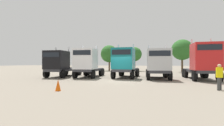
{
  "coord_description": "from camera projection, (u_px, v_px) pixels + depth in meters",
  "views": [
    {
      "loc": [
        3.56,
        -15.57,
        1.81
      ],
      "look_at": [
        -1.61,
        3.95,
        1.82
      ],
      "focal_mm": 25.28,
      "sensor_mm": 36.0,
      "label": 1
    }
  ],
  "objects": [
    {
      "name": "semi_truck_black",
      "position": [
        60.0,
        64.0,
        20.27
      ],
      "size": [
        2.85,
        6.23,
        3.92
      ],
      "rotation": [
        0.0,
        0.0,
        -1.52
      ],
      "color": "#333338",
      "rests_on": "ground"
    },
    {
      "name": "oak_far_centre",
      "position": [
        135.0,
        54.0,
        36.15
      ],
      "size": [
        3.23,
        3.23,
        5.48
      ],
      "color": "#4C3823",
      "rests_on": "ground"
    },
    {
      "name": "semi_truck_white",
      "position": [
        87.0,
        63.0,
        19.61
      ],
      "size": [
        3.03,
        6.22,
        4.13
      ],
      "rotation": [
        0.0,
        0.0,
        -1.49
      ],
      "color": "#333338",
      "rests_on": "ground"
    },
    {
      "name": "semi_truck_teal",
      "position": [
        125.0,
        63.0,
        18.94
      ],
      "size": [
        2.71,
        6.2,
        4.14
      ],
      "rotation": [
        0.0,
        0.0,
        -1.6
      ],
      "color": "#333338",
      "rests_on": "ground"
    },
    {
      "name": "semi_truck_silver",
      "position": [
        158.0,
        63.0,
        17.55
      ],
      "size": [
        2.88,
        5.78,
        3.92
      ],
      "rotation": [
        0.0,
        0.0,
        -1.51
      ],
      "color": "#333338",
      "rests_on": "ground"
    },
    {
      "name": "oak_far_right",
      "position": [
        182.0,
        50.0,
        31.52
      ],
      "size": [
        4.15,
        4.15,
        6.56
      ],
      "color": "#4C3823",
      "rests_on": "ground"
    },
    {
      "name": "visitor_in_hivis",
      "position": [
        219.0,
        75.0,
        10.45
      ],
      "size": [
        0.56,
        0.56,
        1.75
      ],
      "rotation": [
        0.0,
        0.0,
        2.45
      ],
      "color": "#3E3E3E",
      "rests_on": "ground"
    },
    {
      "name": "semi_truck_red",
      "position": [
        203.0,
        62.0,
        16.46
      ],
      "size": [
        2.72,
        6.28,
        4.43
      ],
      "rotation": [
        0.0,
        0.0,
        -1.54
      ],
      "color": "#333338",
      "rests_on": "ground"
    },
    {
      "name": "ground",
      "position": [
        117.0,
        81.0,
        15.97
      ],
      "size": [
        200.0,
        200.0,
        0.0
      ],
      "primitive_type": "plane",
      "color": "gray"
    },
    {
      "name": "traffic_cone_near",
      "position": [
        58.0,
        85.0,
        10.23
      ],
      "size": [
        0.36,
        0.36,
        0.74
      ],
      "primitive_type": "cone",
      "color": "#F2590C",
      "rests_on": "ground"
    },
    {
      "name": "oak_far_left",
      "position": [
        109.0,
        54.0,
        37.22
      ],
      "size": [
        4.06,
        4.06,
        6.03
      ],
      "color": "#4C3823",
      "rests_on": "ground"
    }
  ]
}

